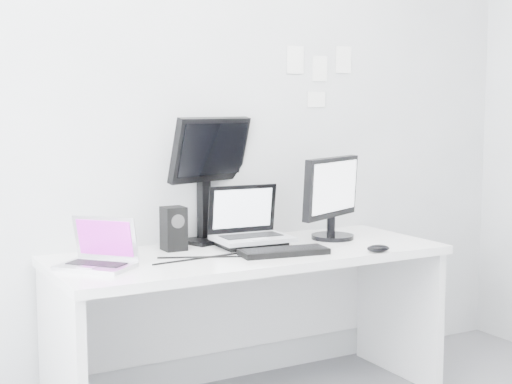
# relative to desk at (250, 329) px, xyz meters

# --- Properties ---
(back_wall) EXTENTS (3.60, 0.00, 3.60)m
(back_wall) POSITION_rel_desk_xyz_m (0.00, 0.35, 0.99)
(back_wall) COLOR silver
(back_wall) RESTS_ON ground
(desk) EXTENTS (1.80, 0.70, 0.73)m
(desk) POSITION_rel_desk_xyz_m (0.00, 0.00, 0.00)
(desk) COLOR white
(desk) RESTS_ON ground
(macbook) EXTENTS (0.35, 0.36, 0.22)m
(macbook) POSITION_rel_desk_xyz_m (-0.73, -0.03, 0.47)
(macbook) COLOR #B6B6BB
(macbook) RESTS_ON desk
(speaker) EXTENTS (0.12, 0.12, 0.20)m
(speaker) POSITION_rel_desk_xyz_m (-0.30, 0.18, 0.46)
(speaker) COLOR black
(speaker) RESTS_ON desk
(dell_laptop) EXTENTS (0.36, 0.29, 0.29)m
(dell_laptop) POSITION_rel_desk_xyz_m (0.06, 0.08, 0.51)
(dell_laptop) COLOR #B2B4BA
(dell_laptop) RESTS_ON desk
(rear_monitor) EXTENTS (0.49, 0.31, 0.62)m
(rear_monitor) POSITION_rel_desk_xyz_m (-0.07, 0.29, 0.68)
(rear_monitor) COLOR black
(rear_monitor) RESTS_ON desk
(samsung_monitor) EXTENTS (0.50, 0.39, 0.42)m
(samsung_monitor) POSITION_rel_desk_xyz_m (0.50, 0.07, 0.58)
(samsung_monitor) COLOR black
(samsung_monitor) RESTS_ON desk
(keyboard) EXTENTS (0.41, 0.19, 0.03)m
(keyboard) POSITION_rel_desk_xyz_m (0.09, -0.15, 0.38)
(keyboard) COLOR black
(keyboard) RESTS_ON desk
(mouse) EXTENTS (0.12, 0.09, 0.03)m
(mouse) POSITION_rel_desk_xyz_m (0.49, -0.31, 0.38)
(mouse) COLOR black
(mouse) RESTS_ON desk
(wall_note_0) EXTENTS (0.10, 0.00, 0.14)m
(wall_note_0) POSITION_rel_desk_xyz_m (0.45, 0.34, 1.26)
(wall_note_0) COLOR white
(wall_note_0) RESTS_ON back_wall
(wall_note_1) EXTENTS (0.09, 0.00, 0.13)m
(wall_note_1) POSITION_rel_desk_xyz_m (0.60, 0.34, 1.22)
(wall_note_1) COLOR white
(wall_note_1) RESTS_ON back_wall
(wall_note_2) EXTENTS (0.10, 0.00, 0.14)m
(wall_note_2) POSITION_rel_desk_xyz_m (0.75, 0.34, 1.26)
(wall_note_2) COLOR white
(wall_note_2) RESTS_ON back_wall
(wall_note_3) EXTENTS (0.11, 0.00, 0.08)m
(wall_note_3) POSITION_rel_desk_xyz_m (0.58, 0.34, 1.05)
(wall_note_3) COLOR white
(wall_note_3) RESTS_ON back_wall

